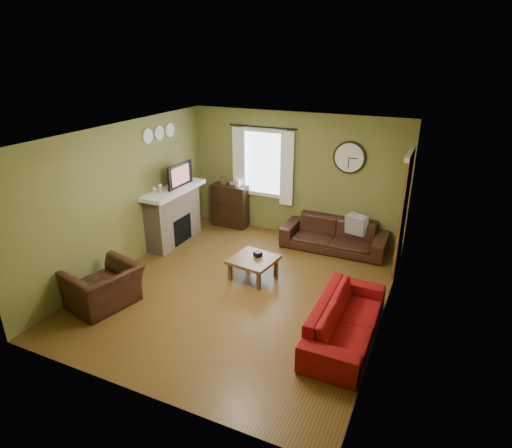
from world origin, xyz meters
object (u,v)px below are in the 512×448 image
at_px(armchair, 104,287).
at_px(coffee_table, 253,268).
at_px(bookshelf, 230,206).
at_px(sofa_red, 345,319).
at_px(sofa_brown, 334,235).

bearing_deg(armchair, coffee_table, 148.21).
relative_size(bookshelf, armchair, 0.96).
distance_m(sofa_red, armchair, 3.69).
relative_size(sofa_brown, armchair, 2.05).
relative_size(bookshelf, coffee_table, 1.32).
height_order(bookshelf, sofa_brown, bookshelf).
relative_size(sofa_brown, sofa_red, 1.04).
bearing_deg(bookshelf, armchair, -94.07).
bearing_deg(bookshelf, sofa_red, -41.56).
relative_size(bookshelf, sofa_brown, 0.47).
distance_m(bookshelf, sofa_brown, 2.47).
bearing_deg(armchair, sofa_brown, 155.50).
height_order(sofa_brown, sofa_red, sofa_brown).
bearing_deg(sofa_red, coffee_table, 61.96).
height_order(bookshelf, armchair, bookshelf).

